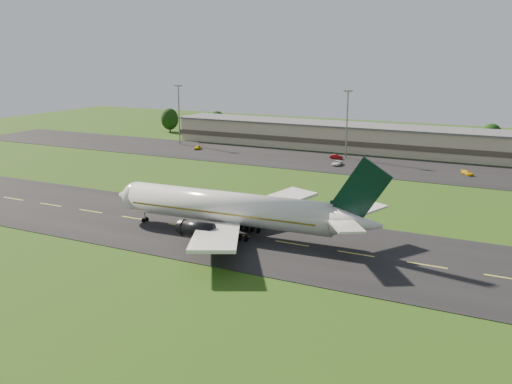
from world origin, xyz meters
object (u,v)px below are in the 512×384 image
at_px(airliner, 232,209).
at_px(light_mast_west, 179,107).
at_px(light_mast_centre, 347,116).
at_px(service_vehicle_c, 337,163).
at_px(terminal, 366,139).
at_px(service_vehicle_b, 336,157).
at_px(service_vehicle_a, 198,147).
at_px(service_vehicle_d, 467,173).

bearing_deg(airliner, light_mast_west, 126.58).
relative_size(light_mast_centre, service_vehicle_c, 4.29).
relative_size(terminal, light_mast_west, 7.13).
distance_m(service_vehicle_b, service_vehicle_c, 9.75).
bearing_deg(terminal, service_vehicle_b, -100.38).
relative_size(service_vehicle_b, service_vehicle_c, 0.82).
bearing_deg(service_vehicle_a, light_mast_west, 139.35).
bearing_deg(service_vehicle_c, airliner, -90.62).
height_order(light_mast_centre, service_vehicle_c, light_mast_centre).
height_order(terminal, light_mast_west, light_mast_west).
xyz_separation_m(service_vehicle_c, service_vehicle_d, (34.53, 2.63, -0.08)).
xyz_separation_m(service_vehicle_b, service_vehicle_d, (37.96, -6.50, -0.06)).
distance_m(terminal, light_mast_west, 64.10).
bearing_deg(airliner, service_vehicle_a, 123.66).
bearing_deg(light_mast_west, service_vehicle_b, -2.64).
xyz_separation_m(light_mast_centre, service_vehicle_c, (1.38, -11.80, -11.98)).
bearing_deg(service_vehicle_b, airliner, -168.36).
distance_m(airliner, light_mast_west, 103.73).
bearing_deg(light_mast_west, service_vehicle_a, -30.29).
relative_size(airliner, light_mast_west, 2.52).
xyz_separation_m(light_mast_centre, service_vehicle_b, (-2.05, -2.67, -12.00)).
bearing_deg(light_mast_west, terminal, 14.76).
height_order(light_mast_west, service_vehicle_d, light_mast_west).
height_order(terminal, service_vehicle_a, terminal).
distance_m(light_mast_west, service_vehicle_c, 63.64).
bearing_deg(service_vehicle_d, airliner, -155.01).
bearing_deg(terminal, service_vehicle_c, -90.05).
bearing_deg(light_mast_centre, service_vehicle_d, -14.33).
relative_size(service_vehicle_b, service_vehicle_d, 0.97).
height_order(light_mast_west, service_vehicle_b, light_mast_west).
height_order(service_vehicle_a, service_vehicle_b, service_vehicle_b).
bearing_deg(terminal, service_vehicle_d, -36.31).
bearing_deg(light_mast_centre, service_vehicle_a, -172.09).
bearing_deg(service_vehicle_b, service_vehicle_a, 101.00).
xyz_separation_m(terminal, service_vehicle_a, (-49.87, -22.92, -3.27)).
bearing_deg(light_mast_centre, service_vehicle_c, -83.34).
xyz_separation_m(terminal, service_vehicle_d, (34.51, -25.36, -3.31)).
distance_m(airliner, service_vehicle_a, 91.10).
relative_size(terminal, service_vehicle_b, 37.27).
relative_size(light_mast_west, service_vehicle_a, 5.62).
xyz_separation_m(light_mast_west, service_vehicle_a, (11.53, -6.73, -12.02)).
height_order(service_vehicle_a, service_vehicle_c, service_vehicle_c).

